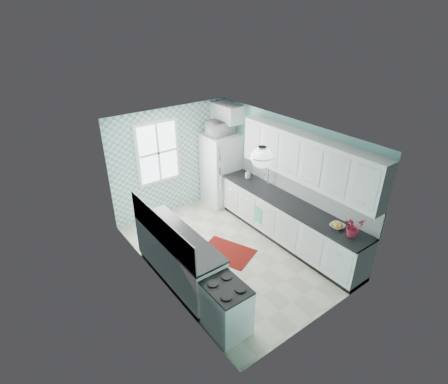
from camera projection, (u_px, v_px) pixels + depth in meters
floor at (229, 252)px, 7.09m from camera, size 3.00×4.40×0.02m
ceiling at (230, 133)px, 5.91m from camera, size 3.00×4.40×0.02m
wall_back at (172, 161)px, 8.07m from camera, size 3.00×0.02×2.50m
wall_front at (325, 258)px, 4.94m from camera, size 3.00×0.02×2.50m
wall_left at (157, 224)px, 5.70m from camera, size 0.02×4.40×2.50m
wall_right at (287, 177)px, 7.30m from camera, size 0.02×4.40×2.50m
accent_wall at (172, 161)px, 8.05m from camera, size 3.00×0.01×2.50m
window at (158, 153)px, 7.71m from camera, size 1.04×0.05×1.44m
backsplash_right at (300, 187)px, 7.03m from camera, size 0.02×3.60×0.51m
backsplash_left at (160, 229)px, 5.69m from camera, size 0.02×2.15×0.51m
upper_cabinets_right at (307, 159)px, 6.48m from camera, size 0.33×3.20×0.90m
upper_cabinet_fridge at (226, 113)px, 8.01m from camera, size 0.40×0.74×0.40m
ceiling_light at (262, 157)px, 5.43m from camera, size 0.34×0.34×0.35m
base_cabinets_right at (287, 222)px, 7.23m from camera, size 0.60×3.60×0.90m
countertop_right at (289, 203)px, 7.00m from camera, size 0.63×3.60×0.04m
base_cabinets_left at (179, 258)px, 6.19m from camera, size 0.60×2.15×0.90m
countertop_left at (178, 236)px, 5.98m from camera, size 0.63×2.15×0.04m
fridge at (221, 169)px, 8.53m from camera, size 0.77×0.76×1.77m
stove at (226, 307)px, 5.20m from camera, size 0.55×0.68×0.82m
sink at (262, 187)px, 7.58m from camera, size 0.49×0.41×0.53m
rug at (227, 252)px, 7.06m from camera, size 1.07×1.23×0.02m
dish_towel at (258, 214)px, 7.44m from camera, size 0.11×0.23×0.36m
fruit_bowl at (337, 226)px, 6.16m from camera, size 0.27×0.27×0.06m
potted_plant at (353, 227)px, 5.88m from camera, size 0.39×0.36×0.35m
soap_bottle at (248, 174)px, 7.94m from camera, size 0.10×0.10×0.19m
microwave at (221, 127)px, 8.04m from camera, size 0.62×0.44×0.33m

